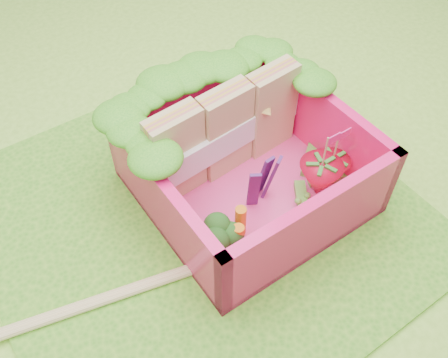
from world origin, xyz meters
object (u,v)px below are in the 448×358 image
chopsticks (47,318)px  strawberry_left (319,179)px  bento_box (248,164)px  broccoli (217,237)px  sandwich_stack (226,131)px  strawberry_right (330,171)px

chopsticks → strawberry_left: bearing=-6.2°
bento_box → broccoli: bearing=-145.3°
bento_box → sandwich_stack: 0.27m
strawberry_right → chopsticks: strawberry_right is taller
broccoli → chopsticks: size_ratio=0.13×
chopsticks → bento_box: bearing=4.5°
strawberry_left → chopsticks: bearing=173.8°
strawberry_right → sandwich_stack: bearing=130.5°
chopsticks → strawberry_right: bearing=-5.1°
strawberry_right → chopsticks: bearing=174.9°
sandwich_stack → broccoli: sandwich_stack is taller
bento_box → sandwich_stack: bearing=88.8°
strawberry_right → chopsticks: (-1.92, 0.17, -0.15)m
bento_box → strawberry_left: (0.34, -0.31, -0.08)m
bento_box → strawberry_right: bearing=-31.7°
bento_box → sandwich_stack: sandwich_stack is taller
sandwich_stack → chopsticks: size_ratio=0.50×
bento_box → chopsticks: (-1.45, -0.11, -0.25)m
bento_box → strawberry_right: 0.55m
strawberry_right → bento_box: bearing=148.3°
broccoli → strawberry_right: strawberry_right is taller
broccoli → strawberry_left: (0.79, 0.00, -0.02)m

